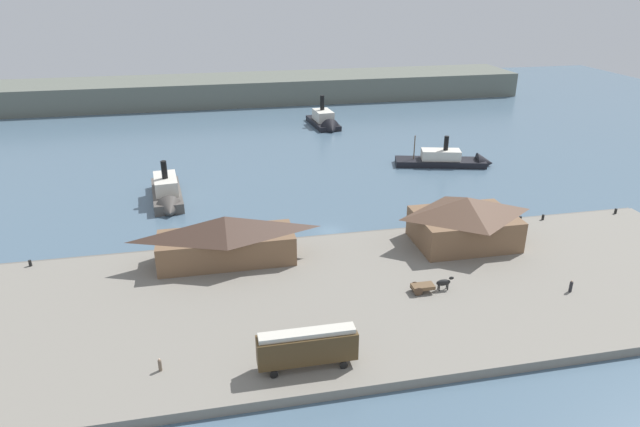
% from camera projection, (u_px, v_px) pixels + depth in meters
% --- Properties ---
extents(ground_plane, '(320.00, 320.00, 0.00)m').
position_uv_depth(ground_plane, '(330.00, 231.00, 94.67)').
color(ground_plane, slate).
extents(quay_promenade, '(110.00, 36.00, 1.20)m').
position_uv_depth(quay_promenade, '(366.00, 295.00, 74.63)').
color(quay_promenade, gray).
rests_on(quay_promenade, ground).
extents(seawall_edge, '(110.00, 0.80, 1.00)m').
position_uv_depth(seawall_edge, '(335.00, 238.00, 91.23)').
color(seawall_edge, '#666159').
rests_on(seawall_edge, ground).
extents(ferry_shed_central_terminal, '(20.00, 7.57, 7.13)m').
position_uv_depth(ferry_shed_central_terminal, '(226.00, 239.00, 80.93)').
color(ferry_shed_central_terminal, brown).
rests_on(ferry_shed_central_terminal, quay_promenade).
extents(ferry_shed_customs_shed, '(15.42, 11.05, 7.69)m').
position_uv_depth(ferry_shed_customs_shed, '(465.00, 220.00, 86.34)').
color(ferry_shed_customs_shed, brown).
rests_on(ferry_shed_customs_shed, quay_promenade).
extents(street_tram, '(10.70, 2.38, 4.58)m').
position_uv_depth(street_tram, '(307.00, 346.00, 59.05)').
color(street_tram, '#4C381E').
rests_on(street_tram, quay_promenade).
extents(horse_cart, '(5.82, 1.70, 1.87)m').
position_uv_depth(horse_cart, '(430.00, 285.00, 74.08)').
color(horse_cart, brown).
rests_on(horse_cart, quay_promenade).
extents(pedestrian_near_east_shed, '(0.38, 0.38, 1.54)m').
position_uv_depth(pedestrian_near_east_shed, '(160.00, 365.00, 59.25)').
color(pedestrian_near_east_shed, '#6B5B4C').
rests_on(pedestrian_near_east_shed, quay_promenade).
extents(pedestrian_near_cart, '(0.43, 0.43, 1.73)m').
position_uv_depth(pedestrian_near_cart, '(571.00, 286.00, 74.04)').
color(pedestrian_near_cart, '#232328').
rests_on(pedestrian_near_cart, quay_promenade).
extents(mooring_post_east, '(0.44, 0.44, 0.90)m').
position_uv_depth(mooring_post_east, '(616.00, 211.00, 98.50)').
color(mooring_post_east, black).
rests_on(mooring_post_east, quay_promenade).
extents(mooring_post_center_west, '(0.44, 0.44, 0.90)m').
position_uv_depth(mooring_post_center_west, '(30.00, 263.00, 80.72)').
color(mooring_post_center_west, black).
rests_on(mooring_post_center_west, quay_promenade).
extents(mooring_post_center_east, '(0.44, 0.44, 0.90)m').
position_uv_depth(mooring_post_center_east, '(520.00, 219.00, 95.38)').
color(mooring_post_center_east, black).
rests_on(mooring_post_center_east, quay_promenade).
extents(mooring_post_west, '(0.44, 0.44, 0.90)m').
position_uv_depth(mooring_post_west, '(543.00, 217.00, 96.04)').
color(mooring_post_west, black).
rests_on(mooring_post_west, quay_promenade).
extents(ferry_departing_north, '(22.47, 10.22, 8.48)m').
position_uv_depth(ferry_departing_north, '(452.00, 160.00, 126.88)').
color(ferry_departing_north, black).
rests_on(ferry_departing_north, ground).
extents(ferry_moored_west, '(6.82, 18.09, 9.47)m').
position_uv_depth(ferry_moored_west, '(167.00, 194.00, 105.85)').
color(ferry_moored_west, '#514C47').
rests_on(ferry_moored_west, ground).
extents(ferry_mid_harbor, '(7.36, 17.51, 10.52)m').
position_uv_depth(ferry_mid_harbor, '(325.00, 122.00, 158.74)').
color(ferry_mid_harbor, black).
rests_on(ferry_mid_harbor, ground).
extents(far_headland, '(180.00, 24.00, 8.00)m').
position_uv_depth(far_headland, '(260.00, 88.00, 192.10)').
color(far_headland, '#60665B').
rests_on(far_headland, ground).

